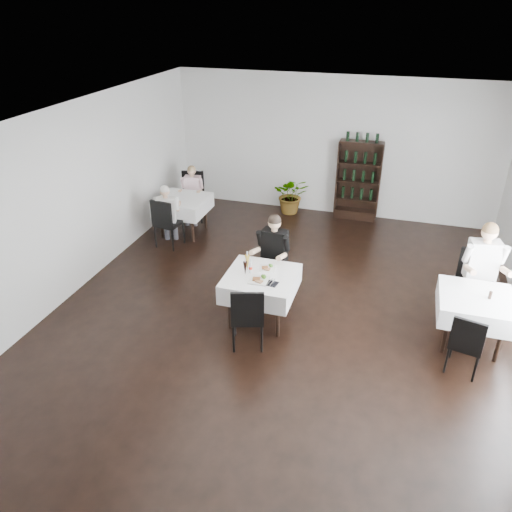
{
  "coord_description": "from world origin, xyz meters",
  "views": [
    {
      "loc": [
        1.49,
        -6.1,
        4.46
      ],
      "look_at": [
        -0.44,
        0.2,
        0.96
      ],
      "focal_mm": 35.0,
      "sensor_mm": 36.0,
      "label": 1
    }
  ],
  "objects_px": {
    "wine_shelf": "(358,182)",
    "main_table": "(261,284)",
    "potted_tree": "(292,195)",
    "diner_main": "(272,251)"
  },
  "relations": [
    {
      "from": "potted_tree",
      "to": "main_table",
      "type": "bearing_deg",
      "value": -82.84
    },
    {
      "from": "main_table",
      "to": "potted_tree",
      "type": "height_order",
      "value": "potted_tree"
    },
    {
      "from": "wine_shelf",
      "to": "potted_tree",
      "type": "height_order",
      "value": "wine_shelf"
    },
    {
      "from": "potted_tree",
      "to": "diner_main",
      "type": "distance_m",
      "value": 3.58
    },
    {
      "from": "wine_shelf",
      "to": "diner_main",
      "type": "height_order",
      "value": "wine_shelf"
    },
    {
      "from": "main_table",
      "to": "potted_tree",
      "type": "xyz_separation_m",
      "value": [
        -0.53,
        4.2,
        -0.2
      ]
    },
    {
      "from": "potted_tree",
      "to": "diner_main",
      "type": "relative_size",
      "value": 0.6
    },
    {
      "from": "wine_shelf",
      "to": "main_table",
      "type": "xyz_separation_m",
      "value": [
        -0.9,
        -4.31,
        -0.23
      ]
    },
    {
      "from": "wine_shelf",
      "to": "main_table",
      "type": "relative_size",
      "value": 1.7
    },
    {
      "from": "wine_shelf",
      "to": "diner_main",
      "type": "relative_size",
      "value": 1.23
    }
  ]
}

